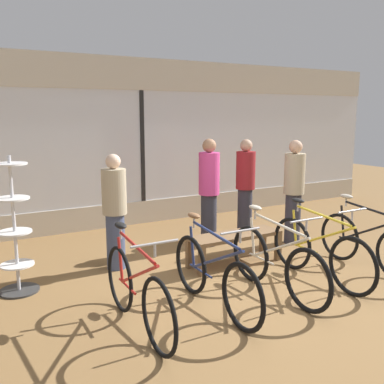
% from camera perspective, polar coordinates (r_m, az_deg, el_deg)
% --- Properties ---
extents(ground_plane, '(24.00, 24.00, 0.00)m').
position_cam_1_polar(ground_plane, '(5.59, 8.93, -12.50)').
color(ground_plane, olive).
extents(shop_back_wall, '(12.00, 0.08, 3.20)m').
position_cam_1_polar(shop_back_wall, '(8.42, -6.71, 6.78)').
color(shop_back_wall, beige).
rests_on(shop_back_wall, ground_plane).
extents(bicycle_far_left, '(0.46, 1.76, 1.05)m').
position_cam_1_polar(bicycle_far_left, '(4.44, -7.40, -13.02)').
color(bicycle_far_left, black).
rests_on(bicycle_far_left, ground_plane).
extents(bicycle_left, '(0.46, 1.79, 1.04)m').
position_cam_1_polar(bicycle_left, '(4.84, 2.87, -11.10)').
color(bicycle_left, black).
rests_on(bicycle_left, ground_plane).
extents(bicycle_center, '(0.46, 1.77, 1.05)m').
position_cam_1_polar(bicycle_center, '(5.30, 11.12, -9.26)').
color(bicycle_center, black).
rests_on(bicycle_center, ground_plane).
extents(bicycle_right, '(0.46, 1.79, 1.05)m').
position_cam_1_polar(bicycle_right, '(5.86, 16.61, -7.56)').
color(bicycle_right, black).
rests_on(bicycle_right, ground_plane).
extents(bicycle_far_right, '(0.46, 1.70, 1.04)m').
position_cam_1_polar(bicycle_far_right, '(6.48, 22.25, -6.28)').
color(bicycle_far_right, black).
rests_on(bicycle_far_right, ground_plane).
extents(accessory_rack, '(0.48, 0.48, 1.69)m').
position_cam_1_polar(accessory_rack, '(5.61, -22.51, -5.61)').
color(accessory_rack, '#333333').
rests_on(accessory_rack, ground_plane).
extents(display_bench, '(1.40, 0.44, 0.46)m').
position_cam_1_polar(display_bench, '(6.26, 5.74, -6.28)').
color(display_bench, brown).
rests_on(display_bench, ground_plane).
extents(customer_near_rack, '(0.40, 0.40, 1.74)m').
position_cam_1_polar(customer_near_rack, '(7.31, 13.42, 0.31)').
color(customer_near_rack, '#2D2D38').
rests_on(customer_near_rack, ground_plane).
extents(customer_by_window, '(0.39, 0.39, 1.63)m').
position_cam_1_polar(customer_by_window, '(6.03, -10.27, -2.34)').
color(customer_by_window, '#424C6B').
rests_on(customer_by_window, ground_plane).
extents(customer_mid_floor, '(0.45, 0.45, 1.77)m').
position_cam_1_polar(customer_mid_floor, '(6.98, 2.28, 0.27)').
color(customer_mid_floor, '#2D2D38').
rests_on(customer_mid_floor, ground_plane).
extents(customer_near_bench, '(0.41, 0.41, 1.72)m').
position_cam_1_polar(customer_near_bench, '(7.68, 7.12, 0.92)').
color(customer_near_bench, '#2D2D38').
rests_on(customer_near_bench, ground_plane).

